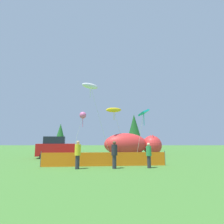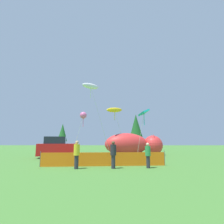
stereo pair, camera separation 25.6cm
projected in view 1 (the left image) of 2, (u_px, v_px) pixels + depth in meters
ground_plane at (95, 162)px, 15.45m from camera, size 120.00×120.00×0.00m
parked_car at (57, 148)px, 18.98m from camera, size 4.25×2.53×2.27m
folding_chair at (140, 156)px, 15.49m from camera, size 0.68×0.68×0.87m
inflatable_cat at (133, 145)px, 22.19m from camera, size 7.79×4.13×2.78m
safety_fence at (105, 159)px, 12.70m from camera, size 9.06×0.90×1.07m
spectator_in_yellow_shirt at (78, 153)px, 11.49m from camera, size 0.40×0.40×1.82m
spectator_in_red_shirt at (149, 154)px, 11.87m from camera, size 0.36×0.36×1.67m
spectator_in_green_shirt at (115, 153)px, 11.66m from camera, size 0.39×0.39×1.80m
kite_teal_diamond at (144, 113)px, 17.53m from camera, size 1.34×1.50×5.00m
kite_pink_octopus at (83, 115)px, 19.27m from camera, size 1.59×0.75×4.99m
kite_white_ghost at (91, 86)px, 19.17m from camera, size 3.21×2.82×8.20m
kite_yellow_hero at (115, 110)px, 22.23m from camera, size 2.76×2.63×6.24m
horizon_tree_east at (135, 127)px, 48.77m from camera, size 3.86×3.86×9.21m
horizon_tree_west at (61, 133)px, 54.00m from camera, size 2.99×2.99×7.12m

